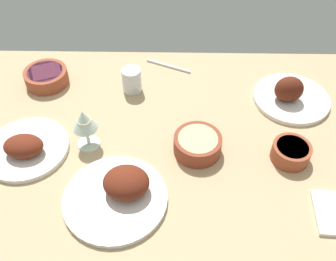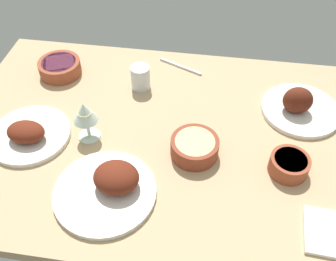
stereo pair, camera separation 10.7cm
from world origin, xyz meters
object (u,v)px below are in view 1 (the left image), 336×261
at_px(bowl_onions, 46,76).
at_px(water_tumbler, 132,80).
at_px(bowl_sauce, 291,152).
at_px(plate_far_side, 120,191).
at_px(wine_glass, 84,122).
at_px(plate_center_main, 290,95).
at_px(bowl_potatoes, 198,144).
at_px(plate_near_viewer, 26,148).
at_px(fork_loose, 168,66).

height_order(bowl_onions, water_tumbler, water_tumbler).
bearing_deg(water_tumbler, bowl_sauce, -31.71).
height_order(plate_far_side, wine_glass, wine_glass).
relative_size(plate_center_main, bowl_potatoes, 1.80).
relative_size(bowl_onions, water_tumbler, 1.74).
height_order(plate_near_viewer, water_tumbler, water_tumbler).
bearing_deg(plate_near_viewer, water_tumbler, 45.02).
xyz_separation_m(plate_center_main, plate_near_viewer, (-0.85, -0.25, -0.01)).
xyz_separation_m(plate_far_side, bowl_potatoes, (0.22, 0.17, 0.00)).
height_order(plate_center_main, bowl_sauce, plate_center_main).
xyz_separation_m(plate_far_side, bowl_onions, (-0.32, 0.49, 0.00)).
relative_size(plate_center_main, bowl_sauce, 2.30).
relative_size(plate_near_viewer, plate_far_side, 0.90).
bearing_deg(water_tumbler, bowl_potatoes, -51.89).
xyz_separation_m(plate_near_viewer, bowl_sauce, (0.80, -0.01, 0.01)).
bearing_deg(bowl_sauce, bowl_onions, 157.13).
bearing_deg(bowl_potatoes, plate_far_side, -141.37).
bearing_deg(bowl_sauce, plate_far_side, -163.28).
height_order(plate_center_main, plate_far_side, plate_center_main).
xyz_separation_m(bowl_potatoes, water_tumbler, (-0.22, 0.28, 0.01)).
bearing_deg(plate_center_main, plate_far_side, -143.31).
bearing_deg(plate_far_side, plate_center_main, 36.69).
bearing_deg(bowl_potatoes, bowl_onions, 149.34).
relative_size(bowl_sauce, water_tumbler, 1.29).
bearing_deg(bowl_onions, plate_near_viewer, -87.31).
height_order(bowl_sauce, fork_loose, bowl_sauce).
xyz_separation_m(plate_near_viewer, bowl_onions, (-0.02, 0.33, 0.01)).
relative_size(bowl_onions, fork_loose, 0.85).
relative_size(plate_far_side, bowl_sauce, 2.51).
bearing_deg(fork_loose, plate_center_main, 179.81).
distance_m(plate_center_main, plate_far_side, 0.68).
xyz_separation_m(plate_center_main, wine_glass, (-0.66, -0.21, 0.07)).
distance_m(bowl_sauce, water_tumbler, 0.59).
bearing_deg(plate_far_side, bowl_potatoes, 38.63).
bearing_deg(bowl_onions, fork_loose, 13.17).
distance_m(bowl_onions, fork_loose, 0.45).
bearing_deg(plate_near_viewer, fork_loose, 45.79).
relative_size(plate_near_viewer, wine_glass, 1.83).
bearing_deg(bowl_onions, water_tumbler, -6.33).
bearing_deg(plate_near_viewer, bowl_sauce, -0.66).
height_order(wine_glass, fork_loose, wine_glass).
xyz_separation_m(plate_center_main, fork_loose, (-0.42, 0.19, -0.02)).
relative_size(plate_far_side, water_tumbler, 3.24).
relative_size(bowl_sauce, fork_loose, 0.63).
height_order(bowl_sauce, water_tumbler, water_tumbler).
relative_size(plate_far_side, fork_loose, 1.58).
xyz_separation_m(plate_near_viewer, plate_far_side, (0.30, -0.16, 0.01)).
xyz_separation_m(plate_center_main, water_tumbler, (-0.55, 0.05, 0.02)).
bearing_deg(plate_near_viewer, plate_far_side, -27.31).
height_order(bowl_onions, wine_glass, wine_glass).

